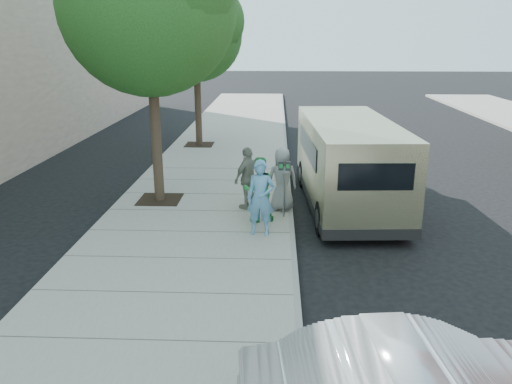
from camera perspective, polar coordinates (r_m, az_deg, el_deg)
ground at (r=12.10m, az=-2.72°, el=-5.24°), size 120.00×120.00×0.00m
sidewalk at (r=12.20m, az=-7.43°, el=-4.80°), size 5.00×60.00×0.15m
curb_face at (r=12.03m, az=4.15°, el=-5.01°), size 0.12×60.00×0.16m
tree_far at (r=21.37m, az=-6.81°, el=17.92°), size 3.92×3.80×6.49m
parking_meter at (r=12.73m, az=3.26°, el=1.74°), size 0.31×0.13×1.48m
van at (r=14.21m, az=10.42°, el=3.46°), size 2.57×6.72×2.45m
person_officer at (r=11.61m, az=0.54°, el=-0.68°), size 0.70×0.50×1.80m
person_green_shirt at (r=12.51m, az=0.30°, el=0.32°), size 0.96×0.84×1.66m
person_gray_shirt at (r=13.34m, az=3.00°, el=1.47°), size 0.92×0.70×1.69m
person_striped_polo at (r=13.43m, az=-0.90°, el=1.61°), size 0.96×1.03×1.70m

